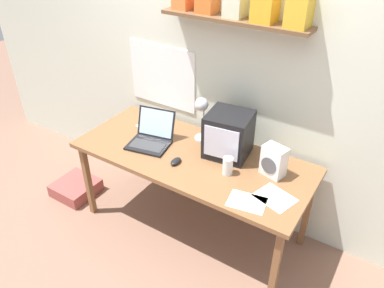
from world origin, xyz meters
name	(u,v)px	position (x,y,z in m)	size (l,w,h in m)	color
ground_plane	(192,226)	(0.00, 0.00, 0.00)	(12.00, 12.00, 0.00)	#876350
back_wall	(224,65)	(0.00, 0.45, 1.31)	(5.60, 0.24, 2.60)	silver
corner_desk	(192,161)	(0.00, 0.00, 0.69)	(1.82, 0.77, 0.75)	brown
crt_monitor	(229,134)	(0.21, 0.17, 0.91)	(0.35, 0.34, 0.33)	black
laptop	(152,135)	(-0.37, -0.02, 0.81)	(0.37, 0.37, 0.24)	black
desk_lamp	(202,112)	(-0.04, 0.20, 1.01)	(0.14, 0.18, 0.39)	silver
juice_glass	(228,167)	(0.33, -0.06, 0.80)	(0.07, 0.07, 0.13)	white
space_heater	(274,161)	(0.60, 0.11, 0.86)	(0.18, 0.14, 0.23)	white
computer_mouse	(176,161)	(-0.04, -0.15, 0.76)	(0.06, 0.11, 0.03)	black
loose_paper_near_monitor	(247,202)	(0.58, -0.25, 0.75)	(0.27, 0.21, 0.00)	white
loose_paper_near_laptop	(275,198)	(0.71, -0.12, 0.75)	(0.28, 0.25, 0.00)	white
open_notebook	(153,127)	(-0.50, 0.17, 0.75)	(0.30, 0.28, 0.00)	white
floor_cushion	(76,188)	(-1.17, -0.23, 0.06)	(0.37, 0.37, 0.12)	#9F4A45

